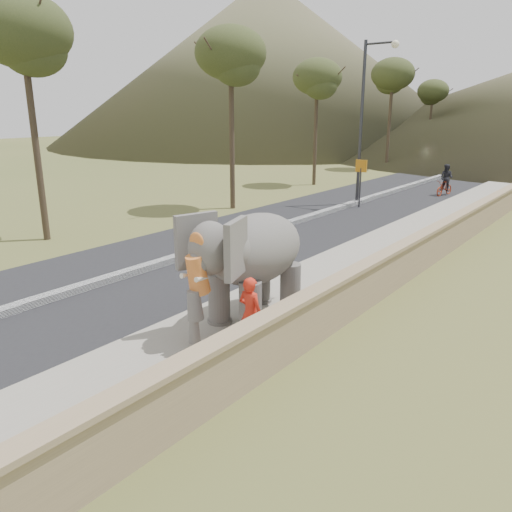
{
  "coord_description": "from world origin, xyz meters",
  "views": [
    {
      "loc": [
        6.66,
        -5.04,
        4.82
      ],
      "look_at": [
        0.2,
        3.3,
        1.7
      ],
      "focal_mm": 35.0,
      "sensor_mm": 36.0,
      "label": 1
    }
  ],
  "objects": [
    {
      "name": "signboard",
      "position": [
        -4.5,
        17.9,
        1.64
      ],
      "size": [
        0.6,
        0.08,
        2.4
      ],
      "color": "#2D2D33",
      "rests_on": "ground"
    },
    {
      "name": "lamppost",
      "position": [
        -4.69,
        18.63,
        4.87
      ],
      "size": [
        1.76,
        0.36,
        8.0
      ],
      "color": "#313137",
      "rests_on": "ground"
    },
    {
      "name": "motorcyclist",
      "position": [
        -2.27,
        24.29,
        0.7
      ],
      "size": [
        0.88,
        1.73,
        1.8
      ],
      "color": "#99280D",
      "rests_on": "ground"
    },
    {
      "name": "elephant_and_man",
      "position": [
        0.02,
        3.52,
        1.42
      ],
      "size": [
        2.15,
        3.56,
        2.56
      ],
      "color": "slate",
      "rests_on": "ground"
    },
    {
      "name": "walkway",
      "position": [
        0.0,
        10.0,
        0.07
      ],
      "size": [
        3.0,
        120.0,
        0.15
      ],
      "primitive_type": "cube",
      "color": "#9E9687",
      "rests_on": "ground"
    },
    {
      "name": "parapet",
      "position": [
        1.65,
        10.0,
        0.55
      ],
      "size": [
        0.3,
        120.0,
        1.1
      ],
      "primitive_type": "cube",
      "color": "tan",
      "rests_on": "ground"
    },
    {
      "name": "median",
      "position": [
        -5.0,
        10.0,
        0.11
      ],
      "size": [
        0.35,
        120.0,
        0.22
      ],
      "primitive_type": "cube",
      "color": "black",
      "rests_on": "ground"
    },
    {
      "name": "road",
      "position": [
        -5.0,
        10.0,
        0.01
      ],
      "size": [
        7.0,
        120.0,
        0.03
      ],
      "primitive_type": "cube",
      "color": "black",
      "rests_on": "ground"
    },
    {
      "name": "hill_left",
      "position": [
        -38.0,
        55.0,
        11.0
      ],
      "size": [
        60.0,
        60.0,
        22.0
      ],
      "primitive_type": "cone",
      "color": "brown",
      "rests_on": "ground"
    },
    {
      "name": "ground",
      "position": [
        0.0,
        0.0,
        0.0
      ],
      "size": [
        160.0,
        160.0,
        0.0
      ],
      "primitive_type": "plane",
      "color": "olive",
      "rests_on": "ground"
    }
  ]
}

